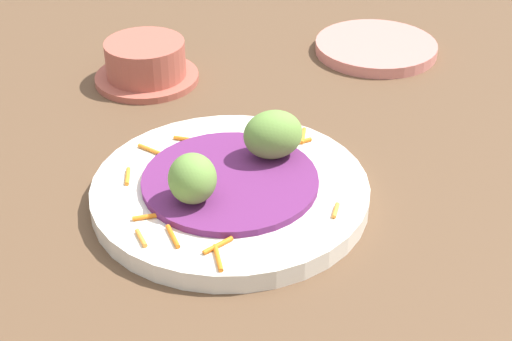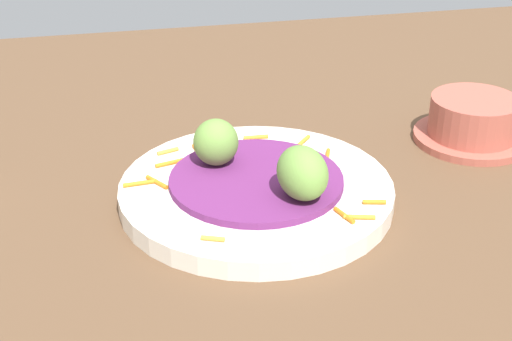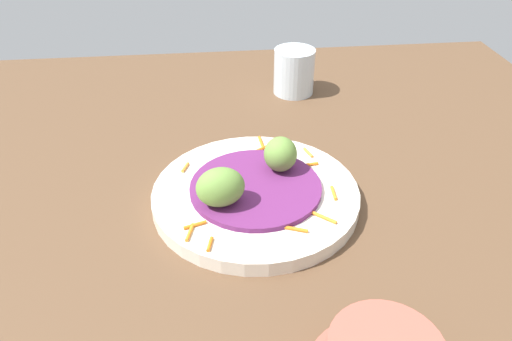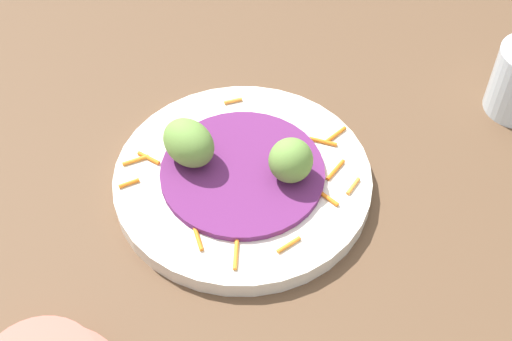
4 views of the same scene
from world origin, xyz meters
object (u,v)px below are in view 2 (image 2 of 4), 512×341
main_plate (257,194)px  guac_scoop_left (216,142)px  guac_scoop_center (302,173)px  terracotta_bowl (473,122)px

main_plate → guac_scoop_left: 6.28cm
guac_scoop_center → terracotta_bowl: (11.92, -22.27, -2.59)cm
guac_scoop_left → guac_scoop_center: 9.95cm
guac_scoop_center → terracotta_bowl: size_ratio=0.46×
guac_scoop_left → guac_scoop_center: (-7.77, -6.22, 0.10)cm
main_plate → guac_scoop_center: (-3.88, -3.11, 3.92)cm
main_plate → guac_scoop_left: guac_scoop_left is taller
guac_scoop_left → terracotta_bowl: bearing=-81.7°
guac_scoop_left → terracotta_bowl: (4.15, -28.49, -2.49)cm
main_plate → terracotta_bowl: terracotta_bowl is taller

